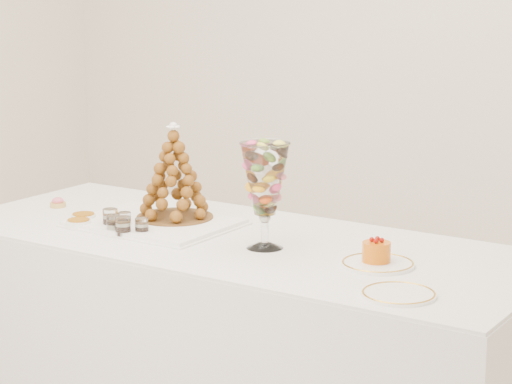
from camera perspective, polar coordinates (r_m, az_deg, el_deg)
The scene contains 15 objects.
buffet_table at distance 3.54m, azimuth -1.20°, elevation -8.95°, with size 2.14×0.89×0.81m.
lace_tray at distance 3.60m, azimuth -5.81°, elevation -1.77°, with size 0.54×0.41×0.02m, color white.
macaron_vase at distance 3.23m, azimuth 0.51°, elevation 0.67°, with size 0.16×0.16×0.35m.
cake_plate at distance 3.11m, azimuth 6.97°, elevation -4.11°, with size 0.23×0.23×0.01m, color white.
spare_plate at distance 2.83m, azimuth 8.15°, elevation -5.81°, with size 0.21×0.21×0.01m, color white.
pink_tart at distance 3.94m, azimuth -11.26°, elevation -0.62°, with size 0.06×0.06×0.04m.
verrine_a at distance 3.56m, azimuth -8.32°, elevation -1.53°, with size 0.05×0.05×0.07m, color white.
verrine_b at distance 3.54m, azimuth -7.53°, elevation -1.66°, with size 0.05×0.05×0.06m, color white.
verrine_c at distance 3.45m, azimuth -6.54°, elevation -2.01°, with size 0.05×0.05×0.06m, color white.
verrine_d at distance 3.49m, azimuth -8.14°, elevation -1.87°, with size 0.05×0.05×0.07m, color white.
verrine_e at distance 3.45m, azimuth -7.60°, elevation -1.97°, with size 0.05×0.05×0.07m, color white.
ramekin_back at distance 3.68m, azimuth -9.83°, elevation -1.48°, with size 0.09×0.09×0.03m, color white.
ramekin_front at distance 3.60m, azimuth -10.10°, elevation -1.81°, with size 0.09×0.09×0.03m, color white.
croquembouche at distance 3.59m, azimuth -4.70°, elevation 1.16°, with size 0.28×0.28×0.35m.
mousse_cake at distance 3.11m, azimuth 6.90°, elevation -3.39°, with size 0.09×0.09×0.08m.
Camera 1 is at (1.89, -2.61, 1.68)m, focal length 70.00 mm.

